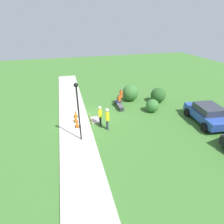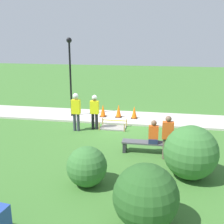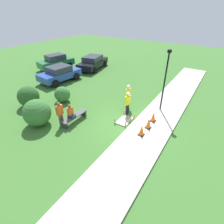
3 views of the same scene
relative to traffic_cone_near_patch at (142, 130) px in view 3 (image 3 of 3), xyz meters
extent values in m
plane|color=#3D702D|center=(0.64, 1.01, -0.42)|extent=(60.00, 60.00, 0.00)
cube|color=#BCB7AD|center=(0.64, -0.21, -0.37)|extent=(28.00, 2.44, 0.10)
cube|color=gray|center=(0.85, 1.57, -0.39)|extent=(1.21, 0.76, 0.06)
cube|color=tan|center=(0.25, 1.18, -0.23)|extent=(0.05, 0.05, 0.38)
cube|color=tan|center=(1.46, 1.18, -0.23)|extent=(0.05, 0.05, 0.38)
cube|color=tan|center=(0.25, 1.95, -0.23)|extent=(0.05, 0.05, 0.38)
cube|color=tan|center=(1.46, 1.95, -0.23)|extent=(0.05, 0.05, 0.38)
cube|color=yellow|center=(0.85, 1.18, -0.14)|extent=(1.21, 0.00, 0.04)
cube|color=black|center=(0.00, 0.00, -0.31)|extent=(0.34, 0.34, 0.02)
cone|color=orange|center=(0.00, 0.00, 0.02)|extent=(0.29, 0.29, 0.63)
cube|color=black|center=(0.85, -0.06, -0.31)|extent=(0.34, 0.34, 0.02)
cone|color=orange|center=(0.85, -0.06, 0.04)|extent=(0.29, 0.29, 0.67)
cube|color=black|center=(1.71, -0.04, -0.31)|extent=(0.34, 0.34, 0.02)
cone|color=orange|center=(1.71, -0.04, 0.02)|extent=(0.29, 0.29, 0.64)
cube|color=#2D2D33|center=(-1.83, 4.26, -0.23)|extent=(0.12, 0.40, 0.39)
cube|color=#2D2D33|center=(-0.09, 4.26, -0.23)|extent=(0.12, 0.40, 0.39)
cube|color=#4C4C51|center=(-0.96, 4.26, 0.00)|extent=(1.93, 0.44, 0.06)
cube|color=navy|center=(-1.17, 4.26, 0.12)|extent=(0.34, 0.44, 0.18)
cube|color=#E55B1E|center=(-1.17, 4.34, 0.46)|extent=(0.36, 0.20, 0.50)
sphere|color=brown|center=(-1.17, 4.34, 0.81)|extent=(0.21, 0.21, 0.21)
cylinder|color=black|center=(1.61, 1.85, -0.03)|extent=(0.14, 0.14, 0.78)
cylinder|color=black|center=(1.79, 1.85, -0.03)|extent=(0.14, 0.14, 0.78)
cube|color=yellow|center=(1.70, 1.85, 0.66)|extent=(0.40, 0.22, 0.61)
sphere|color=brown|center=(1.70, 1.85, 1.07)|extent=(0.21, 0.21, 0.21)
sphere|color=white|center=(1.70, 1.85, 1.13)|extent=(0.24, 0.24, 0.24)
cylinder|color=#383D47|center=(2.40, 2.24, 0.00)|extent=(0.14, 0.14, 0.84)
cylinder|color=#383D47|center=(2.58, 2.24, 0.00)|extent=(0.14, 0.14, 0.84)
cube|color=yellow|center=(2.49, 2.24, 0.75)|extent=(0.40, 0.22, 0.66)
sphere|color=tan|center=(2.49, 2.24, 1.19)|extent=(0.23, 0.23, 0.23)
sphere|color=white|center=(2.49, 2.24, 1.25)|extent=(0.26, 0.26, 0.26)
cylinder|color=brown|center=(-1.77, 4.69, -0.03)|extent=(0.14, 0.14, 0.79)
cylinder|color=brown|center=(-1.59, 4.69, -0.03)|extent=(0.14, 0.14, 0.79)
cube|color=#E55B1E|center=(-1.68, 4.69, 0.68)|extent=(0.40, 0.22, 0.62)
sphere|color=brown|center=(-1.68, 4.69, 1.10)|extent=(0.21, 0.21, 0.21)
cylinder|color=black|center=(3.43, 0.09, 1.64)|extent=(0.10, 0.10, 3.93)
sphere|color=black|center=(3.43, 0.09, 3.70)|extent=(0.28, 0.28, 0.28)
cube|color=black|center=(8.62, 10.23, 0.22)|extent=(4.79, 2.74, 0.63)
cube|color=#2D333D|center=(8.62, 10.23, 0.80)|extent=(2.53, 2.09, 0.54)
cylinder|color=black|center=(9.81, 11.44, -0.10)|extent=(0.68, 0.36, 0.65)
cylinder|color=black|center=(10.17, 9.55, -0.10)|extent=(0.68, 0.36, 0.65)
cylinder|color=black|center=(7.06, 10.92, -0.10)|extent=(0.68, 0.36, 0.65)
cylinder|color=black|center=(7.43, 9.03, -0.10)|extent=(0.68, 0.36, 0.65)
cube|color=#28479E|center=(3.62, 10.47, 0.25)|extent=(4.21, 2.41, 0.63)
cube|color=#2D333D|center=(3.62, 10.47, 0.83)|extent=(2.19, 1.95, 0.53)
cylinder|color=black|center=(4.97, 11.30, -0.06)|extent=(0.74, 0.32, 0.72)
cylinder|color=black|center=(4.75, 9.35, -0.06)|extent=(0.74, 0.32, 0.72)
cylinder|color=black|center=(2.50, 11.58, -0.06)|extent=(0.74, 0.32, 0.72)
cylinder|color=black|center=(2.27, 9.63, -0.06)|extent=(0.74, 0.32, 0.72)
cube|color=#236B3D|center=(6.25, 13.87, 0.28)|extent=(4.34, 2.57, 0.71)
cube|color=#2D333D|center=(6.25, 13.87, 0.94)|extent=(2.32, 1.92, 0.61)
cylinder|color=black|center=(7.67, 14.43, -0.08)|extent=(0.72, 0.39, 0.69)
cylinder|color=black|center=(7.29, 12.76, -0.08)|extent=(0.72, 0.39, 0.69)
cylinder|color=black|center=(5.21, 14.99, -0.08)|extent=(0.72, 0.39, 0.69)
cylinder|color=black|center=(4.83, 13.32, -0.08)|extent=(0.72, 0.39, 0.69)
sphere|color=#387033|center=(0.66, 7.00, 0.18)|extent=(1.21, 1.21, 1.21)
sphere|color=#285623|center=(-1.17, 8.57, 0.34)|extent=(1.53, 1.53, 1.53)
sphere|color=#387033|center=(-2.38, 5.95, 0.42)|extent=(1.69, 1.69, 1.69)
camera|label=1|loc=(13.78, -0.48, 7.15)|focal=28.00mm
camera|label=2|loc=(-1.45, 14.31, 3.88)|focal=45.00mm
camera|label=3|loc=(-7.58, -2.86, 6.03)|focal=28.00mm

